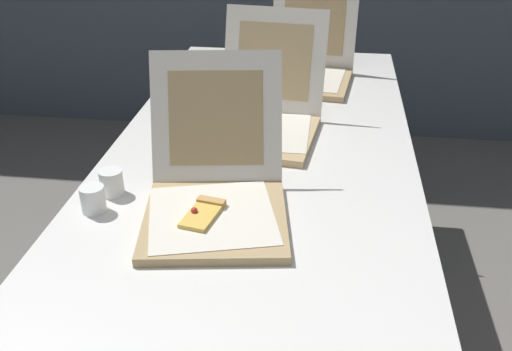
# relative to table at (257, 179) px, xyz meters

# --- Properties ---
(table) EXTENTS (0.90, 2.26, 0.74)m
(table) POSITION_rel_table_xyz_m (0.00, 0.00, 0.00)
(table) COLOR silver
(table) RESTS_ON ground
(pizza_box_front) EXTENTS (0.40, 0.50, 0.34)m
(pizza_box_front) POSITION_rel_table_xyz_m (-0.07, -0.26, 0.10)
(pizza_box_front) COLOR tan
(pizza_box_front) RESTS_ON table
(pizza_box_middle) EXTENTS (0.38, 0.46, 0.35)m
(pizza_box_middle) POSITION_rel_table_xyz_m (-0.01, 0.23, 0.10)
(pizza_box_middle) COLOR tan
(pizza_box_middle) RESTS_ON table
(pizza_box_back) EXTENTS (0.38, 0.43, 0.35)m
(pizza_box_back) POSITION_rel_table_xyz_m (0.10, 0.74, 0.10)
(pizza_box_back) COLOR tan
(pizza_box_back) RESTS_ON table
(cup_white_near_center) EXTENTS (0.06, 0.06, 0.07)m
(cup_white_near_center) POSITION_rel_table_xyz_m (-0.35, -0.21, 0.08)
(cup_white_near_center) COLOR white
(cup_white_near_center) RESTS_ON table
(cup_white_far) EXTENTS (0.06, 0.06, 0.07)m
(cup_white_far) POSITION_rel_table_xyz_m (-0.25, 0.36, 0.08)
(cup_white_far) COLOR white
(cup_white_far) RESTS_ON table
(cup_white_near_left) EXTENTS (0.06, 0.06, 0.07)m
(cup_white_near_left) POSITION_rel_table_xyz_m (-0.37, -0.29, 0.08)
(cup_white_near_left) COLOR white
(cup_white_near_left) RESTS_ON table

